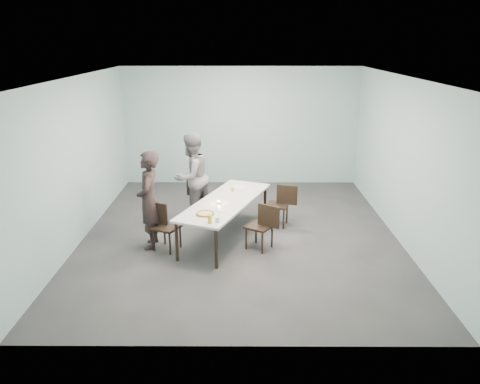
{
  "coord_description": "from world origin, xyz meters",
  "views": [
    {
      "loc": [
        0.04,
        -8.42,
        3.63
      ],
      "look_at": [
        0.0,
        -0.39,
        1.0
      ],
      "focal_mm": 35.0,
      "sensor_mm": 36.0,
      "label": 1
    }
  ],
  "objects_px": {
    "chair_far_left": "(201,195)",
    "tealight": "(219,202)",
    "pizza": "(205,214)",
    "water_tumbler": "(218,220)",
    "diner_near": "(149,200)",
    "diner_far": "(192,177)",
    "chair_far_right": "(281,202)",
    "chair_near_left": "(163,223)",
    "chair_near_right": "(263,224)",
    "table": "(225,203)",
    "side_plate": "(221,210)",
    "amber_tumbler": "(232,189)",
    "beer_glass": "(210,219)"
  },
  "relations": [
    {
      "from": "diner_far",
      "to": "side_plate",
      "type": "bearing_deg",
      "value": 62.97
    },
    {
      "from": "chair_near_left",
      "to": "water_tumbler",
      "type": "xyz_separation_m",
      "value": [
        1.02,
        -0.59,
        0.29
      ]
    },
    {
      "from": "tealight",
      "to": "amber_tumbler",
      "type": "relative_size",
      "value": 0.7
    },
    {
      "from": "table",
      "to": "chair_near_left",
      "type": "relative_size",
      "value": 3.16
    },
    {
      "from": "chair_near_right",
      "to": "amber_tumbler",
      "type": "xyz_separation_m",
      "value": [
        -0.57,
        1.11,
        0.29
      ]
    },
    {
      "from": "chair_far_right",
      "to": "tealight",
      "type": "xyz_separation_m",
      "value": [
        -1.22,
        -0.78,
        0.27
      ]
    },
    {
      "from": "chair_near_left",
      "to": "pizza",
      "type": "distance_m",
      "value": 0.87
    },
    {
      "from": "tealight",
      "to": "table",
      "type": "bearing_deg",
      "value": 55.49
    },
    {
      "from": "tealight",
      "to": "amber_tumbler",
      "type": "xyz_separation_m",
      "value": [
        0.24,
        0.74,
        0.02
      ]
    },
    {
      "from": "chair_far_left",
      "to": "chair_far_right",
      "type": "xyz_separation_m",
      "value": [
        1.66,
        -0.46,
        0.0
      ]
    },
    {
      "from": "water_tumbler",
      "to": "diner_near",
      "type": "bearing_deg",
      "value": 151.31
    },
    {
      "from": "beer_glass",
      "to": "water_tumbler",
      "type": "xyz_separation_m",
      "value": [
        0.12,
        0.05,
        -0.03
      ]
    },
    {
      "from": "table",
      "to": "water_tumbler",
      "type": "relative_size",
      "value": 30.54
    },
    {
      "from": "chair_near_left",
      "to": "chair_far_left",
      "type": "distance_m",
      "value": 1.67
    },
    {
      "from": "chair_far_left",
      "to": "amber_tumbler",
      "type": "height_order",
      "value": "chair_far_left"
    },
    {
      "from": "chair_far_left",
      "to": "tealight",
      "type": "xyz_separation_m",
      "value": [
        0.44,
        -1.24,
        0.27
      ]
    },
    {
      "from": "chair_far_right",
      "to": "chair_near_left",
      "type": "bearing_deg",
      "value": 43.56
    },
    {
      "from": "amber_tumbler",
      "to": "table",
      "type": "bearing_deg",
      "value": -101.91
    },
    {
      "from": "pizza",
      "to": "diner_far",
      "type": "bearing_deg",
      "value": 103.07
    },
    {
      "from": "chair_near_right",
      "to": "pizza",
      "type": "distance_m",
      "value": 1.07
    },
    {
      "from": "diner_far",
      "to": "tealight",
      "type": "xyz_separation_m",
      "value": [
        0.62,
        -1.19,
        -0.15
      ]
    },
    {
      "from": "table",
      "to": "water_tumbler",
      "type": "xyz_separation_m",
      "value": [
        -0.09,
        -1.09,
        0.1
      ]
    },
    {
      "from": "diner_near",
      "to": "side_plate",
      "type": "distance_m",
      "value": 1.31
    },
    {
      "from": "pizza",
      "to": "water_tumbler",
      "type": "distance_m",
      "value": 0.41
    },
    {
      "from": "chair_far_left",
      "to": "pizza",
      "type": "bearing_deg",
      "value": -66.25
    },
    {
      "from": "chair_near_left",
      "to": "pizza",
      "type": "xyz_separation_m",
      "value": [
        0.79,
        -0.25,
        0.27
      ]
    },
    {
      "from": "diner_near",
      "to": "chair_near_right",
      "type": "bearing_deg",
      "value": 84.39
    },
    {
      "from": "diner_near",
      "to": "water_tumbler",
      "type": "height_order",
      "value": "diner_near"
    },
    {
      "from": "tealight",
      "to": "chair_far_right",
      "type": "bearing_deg",
      "value": 32.65
    },
    {
      "from": "table",
      "to": "beer_glass",
      "type": "bearing_deg",
      "value": -100.64
    },
    {
      "from": "tealight",
      "to": "beer_glass",
      "type": "bearing_deg",
      "value": -95.86
    },
    {
      "from": "side_plate",
      "to": "beer_glass",
      "type": "distance_m",
      "value": 0.61
    },
    {
      "from": "chair_near_right",
      "to": "diner_near",
      "type": "bearing_deg",
      "value": 29.78
    },
    {
      "from": "table",
      "to": "side_plate",
      "type": "bearing_deg",
      "value": -95.63
    },
    {
      "from": "diner_near",
      "to": "diner_far",
      "type": "distance_m",
      "value": 1.55
    },
    {
      "from": "pizza",
      "to": "beer_glass",
      "type": "relative_size",
      "value": 2.27
    },
    {
      "from": "water_tumbler",
      "to": "beer_glass",
      "type": "bearing_deg",
      "value": -158.74
    },
    {
      "from": "diner_near",
      "to": "amber_tumbler",
      "type": "distance_m",
      "value": 1.77
    },
    {
      "from": "table",
      "to": "pizza",
      "type": "xyz_separation_m",
      "value": [
        -0.32,
        -0.75,
        0.08
      ]
    },
    {
      "from": "table",
      "to": "chair_near_right",
      "type": "bearing_deg",
      "value": -37.61
    },
    {
      "from": "diner_near",
      "to": "diner_far",
      "type": "height_order",
      "value": "diner_far"
    },
    {
      "from": "side_plate",
      "to": "water_tumbler",
      "type": "xyz_separation_m",
      "value": [
        -0.04,
        -0.54,
        0.04
      ]
    },
    {
      "from": "chair_near_right",
      "to": "tealight",
      "type": "xyz_separation_m",
      "value": [
        -0.8,
        0.37,
        0.27
      ]
    },
    {
      "from": "chair_far_left",
      "to": "diner_near",
      "type": "height_order",
      "value": "diner_near"
    },
    {
      "from": "side_plate",
      "to": "diner_near",
      "type": "bearing_deg",
      "value": 173.5
    },
    {
      "from": "chair_far_left",
      "to": "water_tumbler",
      "type": "distance_m",
      "value": 2.23
    },
    {
      "from": "table",
      "to": "chair_far_left",
      "type": "relative_size",
      "value": 3.16
    },
    {
      "from": "pizza",
      "to": "side_plate",
      "type": "relative_size",
      "value": 1.89
    },
    {
      "from": "diner_far",
      "to": "water_tumbler",
      "type": "xyz_separation_m",
      "value": [
        0.64,
        -2.11,
        -0.12
      ]
    },
    {
      "from": "pizza",
      "to": "amber_tumbler",
      "type": "xyz_separation_m",
      "value": [
        0.44,
        1.33,
        0.02
      ]
    }
  ]
}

